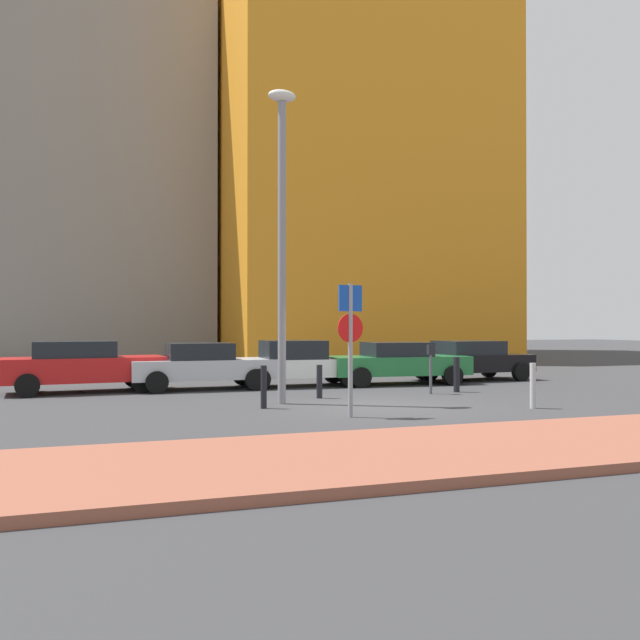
% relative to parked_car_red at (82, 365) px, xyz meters
% --- Properties ---
extents(ground_plane, '(120.00, 120.00, 0.00)m').
position_rel_parked_car_red_xyz_m(ground_plane, '(6.73, -5.62, -0.78)').
color(ground_plane, '#38383A').
extents(sidewalk_brick, '(40.00, 3.67, 0.14)m').
position_rel_parked_car_red_xyz_m(sidewalk_brick, '(6.73, -11.58, -0.71)').
color(sidewalk_brick, '#93513D').
rests_on(sidewalk_brick, ground).
extents(parked_car_red, '(4.54, 2.20, 1.48)m').
position_rel_parked_car_red_xyz_m(parked_car_red, '(0.00, 0.00, 0.00)').
color(parked_car_red, red).
rests_on(parked_car_red, ground).
extents(parked_car_silver, '(4.22, 1.98, 1.40)m').
position_rel_parked_car_red_xyz_m(parked_car_silver, '(3.40, -0.21, -0.05)').
color(parked_car_silver, '#B7BABF').
rests_on(parked_car_silver, ground).
extents(parked_car_white, '(4.27, 2.03, 1.45)m').
position_rel_parked_car_red_xyz_m(parked_car_white, '(6.39, -0.23, -0.04)').
color(parked_car_white, white).
rests_on(parked_car_white, ground).
extents(parked_car_green, '(4.69, 2.31, 1.38)m').
position_rel_parked_car_red_xyz_m(parked_car_green, '(9.73, -0.55, -0.06)').
color(parked_car_green, '#237238').
rests_on(parked_car_green, ground).
extents(parked_car_black, '(4.21, 2.21, 1.39)m').
position_rel_parked_car_red_xyz_m(parked_car_black, '(12.84, -0.01, -0.04)').
color(parked_car_black, black).
rests_on(parked_car_black, ground).
extents(parking_sign_post, '(0.60, 0.13, 2.80)m').
position_rel_parked_car_red_xyz_m(parking_sign_post, '(5.37, -7.34, 0.98)').
color(parking_sign_post, gray).
rests_on(parking_sign_post, ground).
extents(parking_meter, '(0.18, 0.14, 1.39)m').
position_rel_parked_car_red_xyz_m(parking_meter, '(9.26, -3.68, 0.12)').
color(parking_meter, '#4C4C51').
rests_on(parking_meter, ground).
extents(street_lamp, '(0.70, 0.36, 7.74)m').
position_rel_parked_car_red_xyz_m(street_lamp, '(4.67, -4.57, 3.72)').
color(street_lamp, gray).
rests_on(street_lamp, ground).
extents(traffic_bollard_near, '(0.14, 0.14, 1.05)m').
position_rel_parked_car_red_xyz_m(traffic_bollard_near, '(9.93, -7.34, -0.25)').
color(traffic_bollard_near, '#B7B7BC').
rests_on(traffic_bollard_near, ground).
extents(traffic_bollard_mid, '(0.17, 0.17, 1.02)m').
position_rel_parked_car_red_xyz_m(traffic_bollard_mid, '(10.22, -3.46, -0.27)').
color(traffic_bollard_mid, black).
rests_on(traffic_bollard_mid, ground).
extents(traffic_bollard_far, '(0.16, 0.16, 0.88)m').
position_rel_parked_car_red_xyz_m(traffic_bollard_far, '(5.95, -3.68, -0.34)').
color(traffic_bollard_far, black).
rests_on(traffic_bollard_far, ground).
extents(traffic_bollard_edge, '(0.14, 0.14, 1.00)m').
position_rel_parked_car_red_xyz_m(traffic_bollard_edge, '(4.02, -5.31, -0.28)').
color(traffic_bollard_edge, black).
rests_on(traffic_bollard_edge, ground).
extents(building_colorful_midrise, '(17.14, 15.39, 29.45)m').
position_rel_parked_car_red_xyz_m(building_colorful_midrise, '(16.43, 20.93, 13.94)').
color(building_colorful_midrise, orange).
rests_on(building_colorful_midrise, ground).
extents(building_under_construction, '(15.63, 11.49, 23.71)m').
position_rel_parked_car_red_xyz_m(building_under_construction, '(-0.21, 26.15, 11.08)').
color(building_under_construction, gray).
rests_on(building_under_construction, ground).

